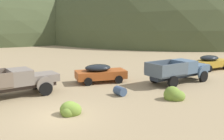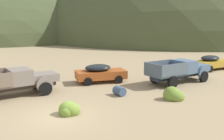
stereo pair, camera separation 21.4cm
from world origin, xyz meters
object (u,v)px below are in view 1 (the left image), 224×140
Objects in this scene: car_oxide_orange at (102,73)px; car_mustard at (211,62)px; oil_drum_tipped at (120,91)px; truck_primer_gray at (18,82)px; truck_chalk_blue at (182,70)px.

car_oxide_orange is 13.04m from car_mustard.
car_mustard is 4.82× the size of oil_drum_tipped.
truck_primer_gray is 1.49× the size of car_oxide_orange.
truck_primer_gray is 20.10m from car_mustard.
car_mustard reaches higher than oil_drum_tipped.
truck_primer_gray is 1.05× the size of truck_chalk_blue.
truck_primer_gray is 7.21m from oil_drum_tipped.
truck_chalk_blue reaches higher than oil_drum_tipped.
car_mustard is at bearing -4.71° from truck_primer_gray.
car_oxide_orange is at bearing 174.90° from car_mustard.
truck_chalk_blue is 1.34× the size of car_mustard.
car_mustard is (19.71, 3.92, -0.20)m from truck_primer_gray.
car_mustard is at bearing 17.16° from truck_chalk_blue.
car_oxide_orange is (6.80, 2.05, -0.20)m from truck_primer_gray.
oil_drum_tipped is (-12.89, -6.19, -0.50)m from car_mustard.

